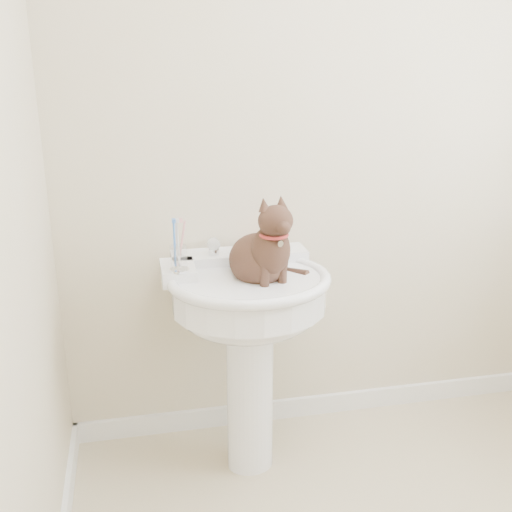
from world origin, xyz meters
TOP-DOWN VIEW (x-y plane):
  - wall_back at (0.00, 1.10)m, footprint 2.20×0.00m
  - baseboard_back at (0.00, 1.09)m, footprint 2.20×0.02m
  - pedestal_sink at (-0.40, 0.81)m, footprint 0.61×0.59m
  - faucet at (-0.40, 0.96)m, footprint 0.28×0.12m
  - soap_bar at (-0.29, 1.04)m, footprint 0.10×0.07m
  - toothbrush_cup at (-0.65, 0.82)m, footprint 0.07×0.07m
  - cat at (-0.36, 0.80)m, footprint 0.23×0.29m

SIDE VIEW (x-z plane):
  - baseboard_back at x=0.00m, z-range 0.00..0.09m
  - pedestal_sink at x=-0.40m, z-range 0.24..1.07m
  - soap_bar at x=-0.29m, z-range 0.83..0.86m
  - faucet at x=-0.40m, z-range 0.80..0.94m
  - toothbrush_cup at x=-0.65m, z-range 0.79..0.97m
  - cat at x=-0.36m, z-range 0.67..1.10m
  - wall_back at x=0.00m, z-range 0.00..2.50m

